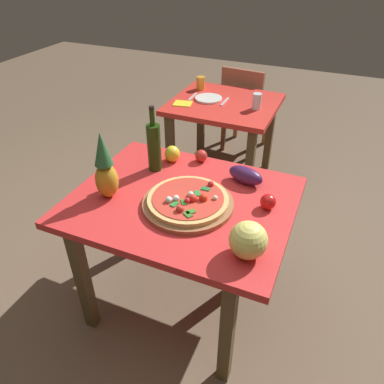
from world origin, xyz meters
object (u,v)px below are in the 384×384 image
Objects in this scene: pizza_board at (188,204)px; melon at (248,240)px; dinner_plate at (209,98)px; dining_chair at (244,105)px; napkin_folded at (183,103)px; drinking_glass_water at (257,101)px; display_table at (183,213)px; tomato_beside_pepper at (268,202)px; tomato_by_bottle at (201,156)px; background_table at (224,116)px; wine_bottle at (154,146)px; pizza at (188,199)px; fork_utensil at (193,97)px; bell_pepper at (172,154)px; pineapple_left at (105,169)px; knife_utensil at (225,101)px; drinking_glass_juice at (201,83)px; eggplant at (246,175)px.

pizza_board is 0.42m from melon.
dining_chair is at bearing 76.81° from dinner_plate.
drinking_glass_water is at bearing 13.07° from napkin_folded.
tomato_beside_pepper is at bearing 12.17° from display_table.
display_table is at bearing -82.31° from tomato_by_bottle.
background_table is 2.23× the size of wine_bottle.
pizza is at bearing 103.52° from dining_chair.
drinking_glass_water is at bearing 84.29° from tomato_by_bottle.
background_table is 1.16m from wine_bottle.
wine_bottle reaches higher than pizza.
fork_utensil is at bearing 112.19° from pizza.
pizza is 0.41m from wine_bottle.
dining_chair is 10.99× the size of tomato_beside_pepper.
tomato_beside_pepper reaches higher than background_table.
pizza_board reaches higher than fork_utensil.
napkin_folded is at bearing 115.49° from pizza.
fork_utensil is (-0.28, -0.61, 0.25)m from dining_chair.
tomato_by_bottle is (0.16, 0.06, -0.01)m from bell_pepper.
display_table is 1.35m from background_table.
melon is at bearing -30.58° from pizza_board.
pineapple_left reaches higher than knife_utensil.
dining_chair reaches higher than bell_pepper.
knife_utensil is (0.14, 0.00, -0.00)m from dinner_plate.
background_table is 7.88× the size of drinking_glass_juice.
dining_chair is at bearing 54.25° from drinking_glass_juice.
bell_pepper is (0.14, 0.45, -0.11)m from pineapple_left.
drinking_glass_juice reaches higher than knife_utensil.
tomato_beside_pepper is (0.63, -0.23, -0.01)m from bell_pepper.
tomato_by_bottle is (-0.30, 0.12, -0.01)m from eggplant.
dining_chair reaches higher than knife_utensil.
wine_bottle is 2.08× the size of knife_utensil.
fork_utensil is (0.01, -0.20, -0.05)m from drinking_glass_juice.
tomato_beside_pepper is 0.73× the size of drinking_glass_juice.
pizza_board is 1.20× the size of wine_bottle.
fork_utensil is (-0.92, 1.59, -0.08)m from melon.
tomato_by_bottle is at bearing -95.71° from drinking_glass_water.
eggplant is 0.33m from tomato_by_bottle.
tomato_beside_pepper is 1.47m from dinner_plate.
tomato_by_bottle is at bearing 59.37° from pineapple_left.
display_table is 1.38m from dinner_plate.
background_table is 0.36m from napkin_folded.
pizza_board is at bearing -38.39° from wine_bottle.
dining_chair reaches higher than fork_utensil.
drinking_glass_juice is at bearing 156.61° from drinking_glass_water.
wine_bottle reaches higher than melon.
knife_utensil is (-0.28, 1.37, -0.01)m from pizza_board.
dining_chair reaches higher than napkin_folded.
melon is 2.02m from drinking_glass_juice.
drinking_glass_water is (0.30, 1.09, -0.08)m from wine_bottle.
drinking_glass_water reaches higher than tomato_beside_pepper.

